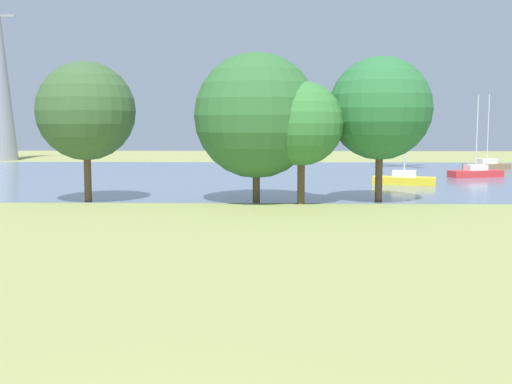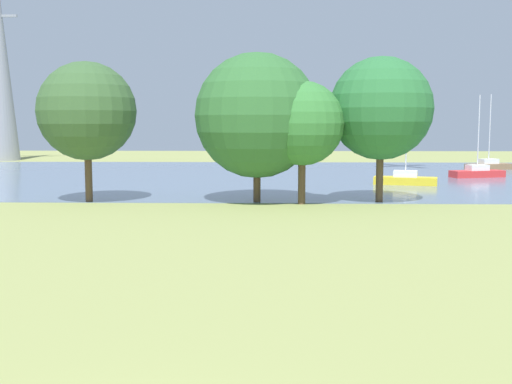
{
  "view_description": "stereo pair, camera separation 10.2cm",
  "coord_description": "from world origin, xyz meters",
  "px_view_note": "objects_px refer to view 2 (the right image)",
  "views": [
    {
      "loc": [
        2.29,
        -7.67,
        4.8
      ],
      "look_at": [
        1.58,
        19.38,
        1.85
      ],
      "focal_mm": 44.47,
      "sensor_mm": 36.0,
      "label": 1
    },
    {
      "loc": [
        2.39,
        -7.67,
        4.8
      ],
      "look_at": [
        1.58,
        19.38,
        1.85
      ],
      "focal_mm": 44.47,
      "sensor_mm": 36.0,
      "label": 2
    }
  ],
  "objects_px": {
    "tree_mid_shore": "(87,111)",
    "tree_west_near": "(381,109)",
    "tree_west_far": "(257,116)",
    "tree_east_far": "(302,124)",
    "sailboat_red": "(477,172)",
    "sailboat_brown": "(488,165)",
    "sailboat_yellow": "(405,179)"
  },
  "relations": [
    {
      "from": "tree_west_near",
      "to": "sailboat_red",
      "type": "bearing_deg",
      "value": 57.26
    },
    {
      "from": "sailboat_brown",
      "to": "tree_west_near",
      "type": "xyz_separation_m",
      "value": [
        -15.75,
        -27.55,
        5.2
      ]
    },
    {
      "from": "sailboat_red",
      "to": "tree_east_far",
      "type": "height_order",
      "value": "sailboat_red"
    },
    {
      "from": "tree_west_far",
      "to": "tree_east_far",
      "type": "relative_size",
      "value": 1.24
    },
    {
      "from": "sailboat_red",
      "to": "tree_east_far",
      "type": "xyz_separation_m",
      "value": [
        -16.37,
        -19.12,
        4.3
      ]
    },
    {
      "from": "sailboat_brown",
      "to": "tree_west_near",
      "type": "height_order",
      "value": "tree_west_near"
    },
    {
      "from": "sailboat_brown",
      "to": "tree_west_far",
      "type": "bearing_deg",
      "value": -129.91
    },
    {
      "from": "tree_mid_shore",
      "to": "tree_west_near",
      "type": "bearing_deg",
      "value": 1.38
    },
    {
      "from": "tree_west_far",
      "to": "tree_east_far",
      "type": "xyz_separation_m",
      "value": [
        2.69,
        -0.9,
        -0.48
      ]
    },
    {
      "from": "sailboat_brown",
      "to": "tree_east_far",
      "type": "bearing_deg",
      "value": -125.62
    },
    {
      "from": "sailboat_red",
      "to": "sailboat_yellow",
      "type": "xyz_separation_m",
      "value": [
        -7.78,
        -7.1,
        -0.02
      ]
    },
    {
      "from": "tree_west_far",
      "to": "tree_west_near",
      "type": "relative_size",
      "value": 1.03
    },
    {
      "from": "sailboat_red",
      "to": "tree_west_near",
      "type": "height_order",
      "value": "tree_west_near"
    },
    {
      "from": "sailboat_brown",
      "to": "sailboat_yellow",
      "type": "xyz_separation_m",
      "value": [
        -11.93,
        -16.62,
        -0.03
      ]
    },
    {
      "from": "tree_east_far",
      "to": "sailboat_red",
      "type": "bearing_deg",
      "value": 49.44
    },
    {
      "from": "sailboat_red",
      "to": "tree_east_far",
      "type": "relative_size",
      "value": 1.0
    },
    {
      "from": "sailboat_red",
      "to": "sailboat_brown",
      "type": "height_order",
      "value": "sailboat_brown"
    },
    {
      "from": "sailboat_yellow",
      "to": "tree_east_far",
      "type": "relative_size",
      "value": 0.71
    },
    {
      "from": "tree_east_far",
      "to": "tree_mid_shore",
      "type": "bearing_deg",
      "value": 177.07
    },
    {
      "from": "sailboat_red",
      "to": "tree_west_near",
      "type": "relative_size",
      "value": 0.83
    },
    {
      "from": "tree_west_far",
      "to": "tree_mid_shore",
      "type": "bearing_deg",
      "value": -178.7
    },
    {
      "from": "tree_mid_shore",
      "to": "tree_west_near",
      "type": "distance_m",
      "value": 17.74
    },
    {
      "from": "sailboat_yellow",
      "to": "tree_mid_shore",
      "type": "distance_m",
      "value": 24.88
    },
    {
      "from": "sailboat_red",
      "to": "sailboat_brown",
      "type": "distance_m",
      "value": 10.39
    },
    {
      "from": "sailboat_yellow",
      "to": "tree_east_far",
      "type": "height_order",
      "value": "tree_east_far"
    },
    {
      "from": "sailboat_red",
      "to": "sailboat_brown",
      "type": "relative_size",
      "value": 0.94
    },
    {
      "from": "sailboat_brown",
      "to": "tree_east_far",
      "type": "xyz_separation_m",
      "value": [
        -20.52,
        -28.64,
        4.29
      ]
    },
    {
      "from": "sailboat_brown",
      "to": "sailboat_yellow",
      "type": "height_order",
      "value": "sailboat_brown"
    },
    {
      "from": "tree_west_far",
      "to": "tree_west_near",
      "type": "height_order",
      "value": "tree_west_far"
    },
    {
      "from": "tree_west_near",
      "to": "tree_west_far",
      "type": "bearing_deg",
      "value": -178.52
    },
    {
      "from": "sailboat_brown",
      "to": "tree_west_near",
      "type": "distance_m",
      "value": 32.16
    },
    {
      "from": "tree_west_far",
      "to": "tree_west_near",
      "type": "bearing_deg",
      "value": 1.48
    }
  ]
}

